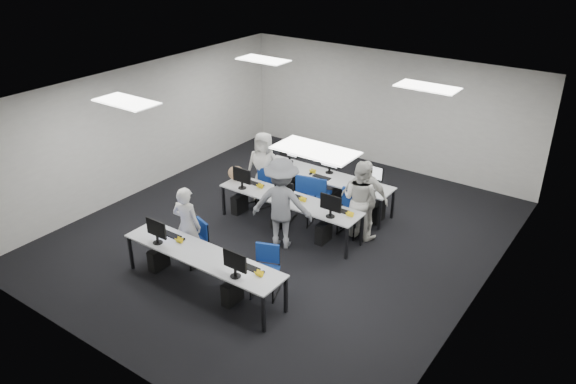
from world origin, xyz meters
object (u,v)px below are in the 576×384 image
Objects in this scene: chair_3 at (302,208)px; student_2 at (264,167)px; chair_7 at (356,215)px; chair_1 at (265,280)px; student_1 at (360,199)px; student_0 at (187,226)px; desk_mid at (289,201)px; chair_5 at (270,189)px; photographer at (282,204)px; desk_front at (202,257)px; chair_6 at (319,203)px; chair_0 at (196,250)px; chair_2 at (260,193)px; chair_4 at (352,221)px; student_3 at (364,199)px.

student_2 reaches higher than chair_3.
chair_1 is at bearing -89.79° from chair_7.
student_1 is (0.17, -0.20, 0.51)m from chair_7.
chair_7 reaches higher than chair_3.
desk_mid is at bearing -121.90° from student_0.
chair_5 is at bearing -177.14° from chair_7.
student_2 is at bearing 147.25° from desk_mid.
chair_7 is 1.81m from photographer.
student_1 is at bearing -137.76° from student_0.
desk_front is 2.03m from photographer.
chair_3 reaches higher than chair_1.
chair_6 is at bearing 79.90° from desk_mid.
chair_3 is 1.25m from photographer.
student_1 reaches higher than chair_0.
desk_front is at bearing -90.00° from desk_mid.
desk_front is at bearing -18.39° from chair_0.
chair_2 is (-0.46, 2.60, 0.02)m from chair_0.
student_2 is (-0.58, 2.89, 0.55)m from chair_0.
chair_1 is 0.55× the size of student_2.
chair_6 reaches higher than chair_2.
photographer is at bearing -17.46° from chair_2.
desk_front is 3.51m from student_1.
chair_2 is at bearing 110.65° from desk_front.
chair_4 is (1.15, 3.23, -0.39)m from desk_front.
chair_7 is (0.16, 2.94, 0.03)m from chair_1.
chair_6 is (0.16, 3.49, -0.37)m from desk_front.
chair_4 reaches higher than desk_front.
student_3 is at bearing -138.15° from student_0.
chair_3 is at bearing 179.50° from student_3.
student_1 is (1.29, 0.66, 0.14)m from desk_mid.
photographer is (0.22, -1.06, 0.63)m from chair_3.
student_1 is 1.64m from photographer.
chair_1 is (0.96, 0.52, -0.40)m from desk_front.
desk_mid is 1.95× the size of student_1.
student_3 reaches higher than chair_0.
photographer is at bearing 94.72° from chair_1.
student_0 reaches higher than chair_7.
student_0 is at bearing -139.06° from student_3.
desk_front is 1.93× the size of student_3.
chair_5 is 2.27m from chair_7.
student_2 is (-1.46, -0.06, 0.51)m from chair_6.
chair_6 is 0.59× the size of student_1.
photographer is at bearing -91.10° from chair_3.
chair_4 is at bearing 23.27° from chair_2.
desk_front is at bearing -48.07° from chair_2.
desk_front is 3.52m from chair_6.
desk_mid is 1.46m from student_1.
chair_1 is 0.58× the size of student_0.
student_1 reaches higher than student_2.
student_0 is at bearing 149.39° from desk_front.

